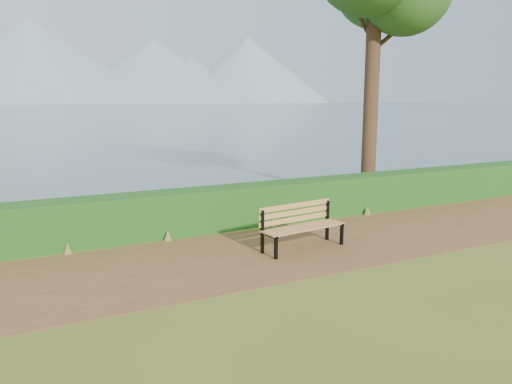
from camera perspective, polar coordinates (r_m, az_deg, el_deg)
ground at (r=9.87m, az=-0.28°, el=-7.76°), size 140.00×140.00×0.00m
path at (r=10.12m, az=-1.05°, el=-7.26°), size 40.00×3.40×0.01m
hedge at (r=12.03m, az=-5.86°, el=-1.98°), size 32.00×0.85×1.00m
water at (r=268.42m, az=-26.41°, el=8.82°), size 700.00×510.00×0.00m
bench at (r=10.52m, az=5.10°, el=-3.55°), size 1.94×0.79×0.95m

